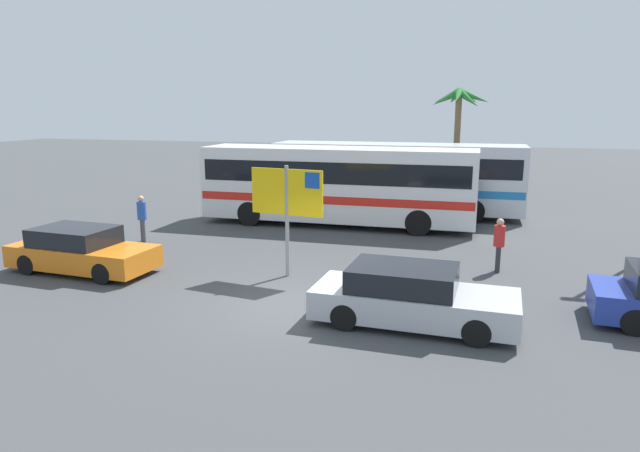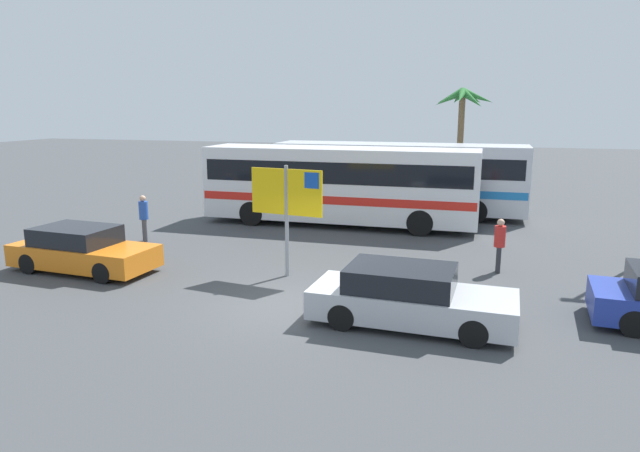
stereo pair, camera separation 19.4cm
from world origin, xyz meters
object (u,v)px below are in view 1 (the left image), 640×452
pedestrian_by_bus (499,241)px  pedestrian_crossing_lot (142,215)px  bus_front_coach (338,182)px  car_silver (411,297)px  car_orange (81,251)px  bus_rear_coach (396,175)px  ferry_sign (288,197)px

pedestrian_by_bus → pedestrian_crossing_lot: pedestrian_crossing_lot is taller
bus_front_coach → car_silver: 11.00m
car_orange → pedestrian_by_bus: pedestrian_by_bus is taller
car_silver → pedestrian_by_bus: bearing=69.8°
car_orange → bus_front_coach: bearing=60.5°
bus_rear_coach → ferry_sign: (-1.55, -10.45, 0.54)m
bus_rear_coach → pedestrian_crossing_lot: bus_rear_coach is taller
bus_rear_coach → pedestrian_by_bus: 9.44m
bus_front_coach → car_silver: size_ratio=2.42×
bus_front_coach → bus_rear_coach: same height
pedestrian_by_bus → car_orange: bearing=13.6°
pedestrian_by_bus → bus_rear_coach: bearing=-65.0°
bus_front_coach → ferry_sign: 7.41m
ferry_sign → car_silver: 4.97m
ferry_sign → car_silver: bearing=-27.6°
bus_rear_coach → pedestrian_by_bus: bus_rear_coach is taller
car_silver → pedestrian_by_bus: (2.00, 4.79, 0.31)m
car_silver → pedestrian_crossing_lot: 11.53m
ferry_sign → pedestrian_crossing_lot: size_ratio=1.90×
ferry_sign → car_silver: (3.80, -2.72, -1.69)m
bus_rear_coach → car_orange: bus_rear_coach is taller
bus_front_coach → pedestrian_by_bus: 8.20m
car_orange → pedestrian_by_bus: 12.31m
ferry_sign → car_orange: 6.41m
ferry_sign → pedestrian_by_bus: ferry_sign is taller
ferry_sign → pedestrian_crossing_lot: ferry_sign is taller
bus_rear_coach → pedestrian_crossing_lot: (-7.99, -7.88, -0.79)m
ferry_sign → bus_front_coach: bearing=101.0°
pedestrian_by_bus → car_silver: bearing=65.5°
bus_front_coach → car_silver: bus_front_coach is taller
car_silver → bus_front_coach: bearing=115.0°
bus_rear_coach → car_silver: (2.25, -13.17, -1.15)m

